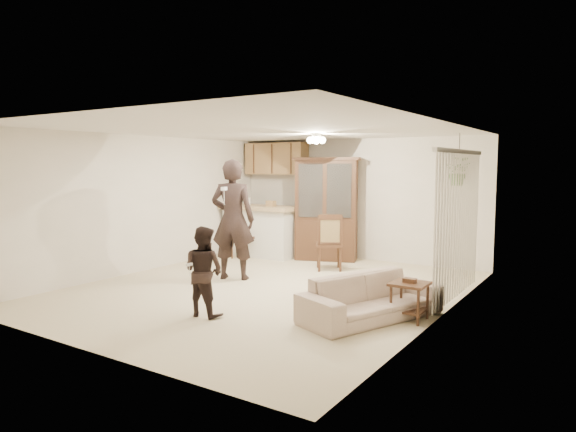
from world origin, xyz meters
The scene contains 23 objects.
floor centered at (0.00, 0.00, 0.00)m, with size 6.50×6.50×0.00m, color beige.
ceiling centered at (0.00, 0.00, 2.50)m, with size 5.50×6.50×0.02m, color silver.
wall_back centered at (0.00, 3.25, 1.25)m, with size 5.50×0.02×2.50m, color beige.
wall_front centered at (0.00, -3.25, 1.25)m, with size 5.50×0.02×2.50m, color beige.
wall_left centered at (-2.75, 0.00, 1.25)m, with size 0.02×6.50×2.50m, color beige.
wall_right centered at (2.75, 0.00, 1.25)m, with size 0.02×6.50×2.50m, color beige.
breakfast_bar centered at (-1.85, 2.35, 0.50)m, with size 1.60×0.55×1.00m, color silver.
bar_top centered at (-1.85, 2.35, 1.05)m, with size 1.75×0.70×0.08m, color tan.
upper_cabinets centered at (-1.90, 3.07, 2.10)m, with size 1.50×0.34×0.70m, color olive.
vertical_blinds centered at (2.71, 0.90, 1.10)m, with size 0.06×2.30×2.10m, color beige, non-canonical shape.
ceiling_fixture centered at (0.20, 1.20, 2.40)m, with size 0.36×0.36×0.20m, color #F7EAB9, non-canonical shape.
hanging_plant centered at (2.30, 2.40, 1.85)m, with size 0.43×0.37×0.48m, color #325B24.
plant_cord centered at (2.30, 2.40, 2.17)m, with size 0.01×0.01×0.65m, color black.
sofa centered at (2.03, -0.56, 0.37)m, with size 1.87×0.73×0.73m, color beige.
adult centered at (-0.92, 0.30, 0.90)m, with size 0.66×0.43×1.80m, color black.
child centered at (0.13, -1.61, 0.68)m, with size 0.66×0.51×1.35m, color black.
china_hutch centered at (-0.44, 2.75, 1.04)m, with size 1.44×0.93×2.11m.
side_table centered at (2.45, -0.35, 0.25)m, with size 0.44×0.44×0.54m.
chair_bar centered at (-1.99, 1.98, 0.28)m, with size 0.48×0.48×0.99m.
chair_hutch_left centered at (-0.33, 2.90, 0.28)m, with size 0.61×0.61×0.98m.
chair_hutch_right centered at (0.10, 1.88, 0.30)m, with size 0.65×0.65×1.07m.
controller_adult centered at (-0.73, -0.15, 1.58)m, with size 0.05×0.18×0.05m, color silver.
controller_child centered at (0.15, -1.88, 0.72)m, with size 0.03×0.10×0.03m, color silver.
Camera 1 is at (4.61, -6.51, 1.96)m, focal length 32.00 mm.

